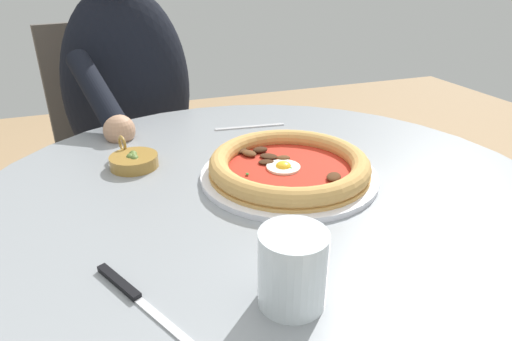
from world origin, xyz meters
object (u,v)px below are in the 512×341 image
(water_glass, at_px, (292,273))
(olive_pan, at_px, (134,160))
(cafe_chair_diner, at_px, (122,138))
(dining_table, at_px, (267,252))
(pizza_on_plate, at_px, (289,167))
(diner_person, at_px, (137,152))
(steak_knife, at_px, (134,295))
(fork_utensil, at_px, (250,127))

(water_glass, height_order, olive_pan, water_glass)
(olive_pan, bearing_deg, cafe_chair_diner, 179.41)
(dining_table, xyz_separation_m, cafe_chair_diner, (-0.83, -0.20, -0.05))
(dining_table, xyz_separation_m, pizza_on_plate, (-0.04, 0.06, 0.14))
(dining_table, bearing_deg, olive_pan, -133.20)
(cafe_chair_diner, bearing_deg, olive_pan, -0.59)
(dining_table, height_order, water_glass, water_glass)
(pizza_on_plate, bearing_deg, dining_table, -53.51)
(water_glass, xyz_separation_m, diner_person, (-0.93, -0.09, -0.21))
(pizza_on_plate, relative_size, steak_knife, 1.64)
(pizza_on_plate, xyz_separation_m, diner_person, (-0.64, -0.22, -0.19))
(pizza_on_plate, height_order, water_glass, water_glass)
(fork_utensil, relative_size, diner_person, 0.14)
(pizza_on_plate, distance_m, water_glass, 0.32)
(pizza_on_plate, height_order, diner_person, diner_person)
(dining_table, bearing_deg, pizza_on_plate, 126.49)
(dining_table, distance_m, olive_pan, 0.31)
(steak_knife, bearing_deg, fork_utensil, 147.43)
(olive_pan, bearing_deg, diner_person, 175.39)
(steak_knife, bearing_deg, olive_pan, 173.91)
(diner_person, height_order, cafe_chair_diner, diner_person)
(diner_person, bearing_deg, dining_table, 13.44)
(pizza_on_plate, distance_m, olive_pan, 0.30)
(dining_table, bearing_deg, cafe_chair_diner, -166.69)
(diner_person, bearing_deg, steak_knife, -5.25)
(steak_knife, bearing_deg, diner_person, 174.75)
(diner_person, xyz_separation_m, cafe_chair_diner, (-0.15, -0.03, -0.00))
(cafe_chair_diner, bearing_deg, steak_knife, -2.64)
(cafe_chair_diner, bearing_deg, dining_table, 13.31)
(water_glass, bearing_deg, dining_table, 164.63)
(water_glass, bearing_deg, fork_utensil, 165.25)
(steak_knife, distance_m, cafe_chair_diner, 1.03)
(water_glass, relative_size, cafe_chair_diner, 0.10)
(water_glass, height_order, fork_utensil, water_glass)
(water_glass, distance_m, fork_utensil, 0.60)
(dining_table, distance_m, diner_person, 0.70)
(olive_pan, relative_size, fork_utensil, 0.69)
(pizza_on_plate, bearing_deg, steak_knife, -52.76)
(fork_utensil, distance_m, cafe_chair_diner, 0.60)
(dining_table, relative_size, fork_utensil, 6.13)
(water_glass, xyz_separation_m, olive_pan, (-0.44, -0.13, -0.03))
(steak_knife, relative_size, fork_utensil, 1.17)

